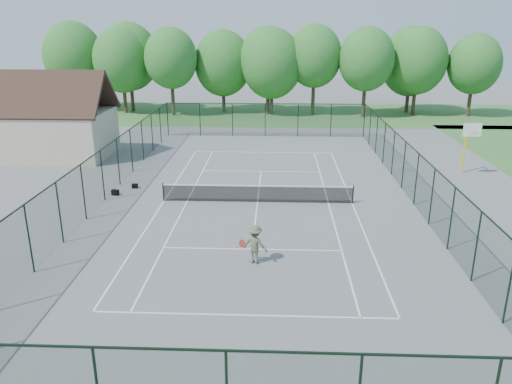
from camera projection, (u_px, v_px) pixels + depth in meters
ground at (257, 202)px, 29.02m from camera, size 140.00×140.00×0.00m
grass_far at (268, 114)px, 57.41m from camera, size 80.00×16.00×0.01m
court_lines at (257, 202)px, 29.02m from camera, size 11.05×23.85×0.01m
tennis_net at (257, 193)px, 28.84m from camera, size 11.08×0.08×1.10m
fence_enclosure at (257, 177)px, 28.52m from camera, size 18.05×36.05×3.02m
utility_building at (54, 117)px, 38.12m from camera, size 8.60×6.27×6.63m
tree_line_far at (268, 60)px, 55.49m from camera, size 39.40×6.40×9.70m
basketball_goal at (469, 138)px, 33.50m from camera, size 1.20×1.43×3.65m
sports_bag_a at (115, 192)px, 30.17m from camera, size 0.46×0.34×0.33m
sports_bag_b at (135, 186)px, 31.46m from camera, size 0.37×0.23×0.28m
tennis_player at (255, 244)px, 21.41m from camera, size 1.94×1.01×1.73m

